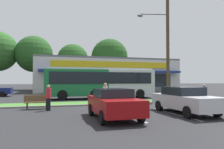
{
  "coord_description": "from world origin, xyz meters",
  "views": [
    {
      "loc": [
        -7.66,
        -3.5,
        1.92
      ],
      "look_at": [
        -1.32,
        18.1,
        2.55
      ],
      "focal_mm": 34.62,
      "sensor_mm": 36.0,
      "label": 1
    }
  ],
  "objects_px": {
    "car_1": "(185,100)",
    "car_0": "(156,88)",
    "bus_stop_bench": "(37,102)",
    "car_4": "(114,103)",
    "pedestrian_far": "(48,98)",
    "pedestrian_by_pole": "(105,96)",
    "utility_pole": "(166,37)",
    "city_bus": "(101,82)",
    "pedestrian_mid": "(204,94)"
  },
  "relations": [
    {
      "from": "bus_stop_bench",
      "to": "pedestrian_by_pole",
      "type": "height_order",
      "value": "pedestrian_by_pole"
    },
    {
      "from": "car_1",
      "to": "car_4",
      "type": "bearing_deg",
      "value": -83.98
    },
    {
      "from": "pedestrian_mid",
      "to": "car_1",
      "type": "bearing_deg",
      "value": -126.13
    },
    {
      "from": "car_1",
      "to": "pedestrian_by_pole",
      "type": "bearing_deg",
      "value": -132.98
    },
    {
      "from": "car_0",
      "to": "city_bus",
      "type": "bearing_deg",
      "value": -148.08
    },
    {
      "from": "car_4",
      "to": "bus_stop_bench",
      "type": "bearing_deg",
      "value": -141.37
    },
    {
      "from": "pedestrian_far",
      "to": "pedestrian_by_pole",
      "type": "bearing_deg",
      "value": -15.27
    },
    {
      "from": "city_bus",
      "to": "pedestrian_far",
      "type": "relative_size",
      "value": 7.11
    },
    {
      "from": "car_0",
      "to": "pedestrian_far",
      "type": "relative_size",
      "value": 2.82
    },
    {
      "from": "car_4",
      "to": "pedestrian_mid",
      "type": "relative_size",
      "value": 2.62
    },
    {
      "from": "pedestrian_mid",
      "to": "pedestrian_by_pole",
      "type": "bearing_deg",
      "value": -164.33
    },
    {
      "from": "pedestrian_mid",
      "to": "bus_stop_bench",
      "type": "bearing_deg",
      "value": -168.72
    },
    {
      "from": "utility_pole",
      "to": "pedestrian_mid",
      "type": "relative_size",
      "value": 7.04
    },
    {
      "from": "city_bus",
      "to": "pedestrian_by_pole",
      "type": "distance_m",
      "value": 8.28
    },
    {
      "from": "utility_pole",
      "to": "pedestrian_far",
      "type": "height_order",
      "value": "utility_pole"
    },
    {
      "from": "utility_pole",
      "to": "city_bus",
      "type": "bearing_deg",
      "value": 137.14
    },
    {
      "from": "car_0",
      "to": "pedestrian_far",
      "type": "xyz_separation_m",
      "value": [
        -15.24,
        -14.42,
        0.05
      ]
    },
    {
      "from": "city_bus",
      "to": "pedestrian_far",
      "type": "height_order",
      "value": "city_bus"
    },
    {
      "from": "utility_pole",
      "to": "pedestrian_far",
      "type": "bearing_deg",
      "value": -161.77
    },
    {
      "from": "car_0",
      "to": "pedestrian_mid",
      "type": "bearing_deg",
      "value": -102.1
    },
    {
      "from": "city_bus",
      "to": "pedestrian_mid",
      "type": "height_order",
      "value": "city_bus"
    },
    {
      "from": "pedestrian_by_pole",
      "to": "pedestrian_mid",
      "type": "height_order",
      "value": "pedestrian_by_pole"
    },
    {
      "from": "city_bus",
      "to": "car_0",
      "type": "xyz_separation_m",
      "value": [
        9.87,
        6.15,
        -0.99
      ]
    },
    {
      "from": "car_0",
      "to": "car_4",
      "type": "xyz_separation_m",
      "value": [
        -12.08,
        -18.31,
        0.01
      ]
    },
    {
      "from": "car_0",
      "to": "pedestrian_mid",
      "type": "xyz_separation_m",
      "value": [
        -2.98,
        -13.88,
        0.03
      ]
    },
    {
      "from": "car_4",
      "to": "pedestrian_by_pole",
      "type": "distance_m",
      "value": 4.12
    },
    {
      "from": "pedestrian_mid",
      "to": "city_bus",
      "type": "bearing_deg",
      "value": 145.03
    },
    {
      "from": "bus_stop_bench",
      "to": "car_4",
      "type": "bearing_deg",
      "value": 128.63
    },
    {
      "from": "car_1",
      "to": "car_0",
      "type": "bearing_deg",
      "value": 156.94
    },
    {
      "from": "city_bus",
      "to": "pedestrian_mid",
      "type": "relative_size",
      "value": 7.29
    },
    {
      "from": "car_0",
      "to": "bus_stop_bench",
      "type": "bearing_deg",
      "value": -139.97
    },
    {
      "from": "city_bus",
      "to": "bus_stop_bench",
      "type": "relative_size",
      "value": 7.3
    },
    {
      "from": "utility_pole",
      "to": "bus_stop_bench",
      "type": "height_order",
      "value": "utility_pole"
    },
    {
      "from": "city_bus",
      "to": "car_1",
      "type": "bearing_deg",
      "value": -78.99
    },
    {
      "from": "bus_stop_bench",
      "to": "pedestrian_far",
      "type": "height_order",
      "value": "pedestrian_far"
    },
    {
      "from": "car_4",
      "to": "pedestrian_far",
      "type": "bearing_deg",
      "value": -140.88
    },
    {
      "from": "utility_pole",
      "to": "pedestrian_by_pole",
      "type": "xyz_separation_m",
      "value": [
        -6.75,
        -3.28,
        -5.11
      ]
    },
    {
      "from": "city_bus",
      "to": "pedestrian_far",
      "type": "xyz_separation_m",
      "value": [
        -5.37,
        -8.27,
        -0.94
      ]
    },
    {
      "from": "car_1",
      "to": "car_4",
      "type": "xyz_separation_m",
      "value": [
        -4.49,
        -0.47,
        -0.01
      ]
    },
    {
      "from": "city_bus",
      "to": "bus_stop_bench",
      "type": "height_order",
      "value": "city_bus"
    },
    {
      "from": "car_0",
      "to": "pedestrian_mid",
      "type": "relative_size",
      "value": 2.9
    },
    {
      "from": "car_4",
      "to": "pedestrian_mid",
      "type": "xyz_separation_m",
      "value": [
        9.1,
        4.43,
        0.02
      ]
    },
    {
      "from": "bus_stop_bench",
      "to": "car_4",
      "type": "height_order",
      "value": "car_4"
    },
    {
      "from": "pedestrian_by_pole",
      "to": "car_4",
      "type": "bearing_deg",
      "value": 130.42
    },
    {
      "from": "utility_pole",
      "to": "car_1",
      "type": "bearing_deg",
      "value": -112.75
    },
    {
      "from": "bus_stop_bench",
      "to": "car_0",
      "type": "bearing_deg",
      "value": -139.97
    },
    {
      "from": "pedestrian_by_pole",
      "to": "pedestrian_far",
      "type": "height_order",
      "value": "pedestrian_by_pole"
    },
    {
      "from": "city_bus",
      "to": "car_0",
      "type": "relative_size",
      "value": 2.52
    },
    {
      "from": "car_4",
      "to": "pedestrian_by_pole",
      "type": "xyz_separation_m",
      "value": [
        0.63,
        4.07,
        0.09
      ]
    },
    {
      "from": "city_bus",
      "to": "car_4",
      "type": "xyz_separation_m",
      "value": [
        -2.21,
        -12.16,
        -0.98
      ]
    }
  ]
}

